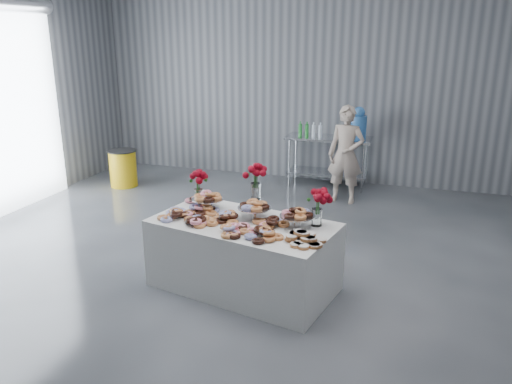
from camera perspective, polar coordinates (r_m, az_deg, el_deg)
ground at (r=5.60m, az=-4.43°, el=-10.45°), size 9.00×9.00×0.00m
room_walls at (r=5.12m, az=-7.82°, el=17.58°), size 8.04×9.04×4.02m
display_table at (r=5.37m, az=-1.45°, el=-7.21°), size 2.06×1.37×0.75m
prep_table at (r=9.00m, az=8.26°, el=4.49°), size 1.50×0.60×0.90m
donut_mounds at (r=5.16m, az=-1.67°, el=-3.19°), size 1.93×1.15×0.09m
cake_stand_left at (r=5.58m, az=-5.52°, el=-0.63°), size 0.36×0.36×0.17m
cake_stand_mid at (r=5.27m, az=-0.18°, el=-1.64°), size 0.36×0.36×0.17m
cake_stand_right at (r=5.05m, az=4.74°, el=-2.56°), size 0.36×0.36×0.17m
danish_pile at (r=4.75m, az=5.35°, el=-5.01°), size 0.48×0.48×0.11m
bouquet_left at (r=5.72m, az=-6.62°, el=1.44°), size 0.26×0.26×0.42m
bouquet_right at (r=5.08m, az=7.04°, el=-0.68°), size 0.26×0.26×0.42m
bouquet_center at (r=5.41m, az=-0.04°, el=1.53°), size 0.26×0.26×0.57m
water_jug at (r=8.83m, az=11.63°, el=7.58°), size 0.28×0.28×0.55m
drink_bottles at (r=8.88m, az=6.21°, el=7.13°), size 0.54×0.08×0.27m
person at (r=8.13m, az=10.23°, el=4.21°), size 0.60×0.42×1.58m
trash_barrel at (r=9.29m, az=-14.95°, el=2.66°), size 0.51×0.51×0.66m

